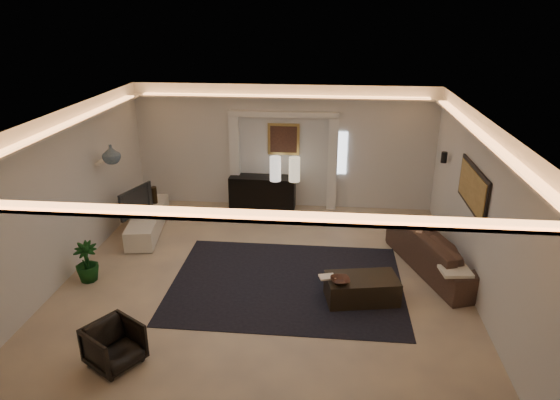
# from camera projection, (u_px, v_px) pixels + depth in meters

# --- Properties ---
(floor) EXTENTS (7.00, 7.00, 0.00)m
(floor) POSITION_uv_depth(u_px,v_px,m) (266.00, 276.00, 8.96)
(floor) COLOR #D1B58A
(floor) RESTS_ON ground
(ceiling) EXTENTS (7.00, 7.00, 0.00)m
(ceiling) POSITION_uv_depth(u_px,v_px,m) (264.00, 116.00, 7.91)
(ceiling) COLOR white
(ceiling) RESTS_ON ground
(wall_back) EXTENTS (7.00, 0.00, 7.00)m
(wall_back) POSITION_uv_depth(u_px,v_px,m) (284.00, 147.00, 11.68)
(wall_back) COLOR silver
(wall_back) RESTS_ON ground
(wall_front) EXTENTS (7.00, 0.00, 7.00)m
(wall_front) POSITION_uv_depth(u_px,v_px,m) (222.00, 323.00, 5.19)
(wall_front) COLOR silver
(wall_front) RESTS_ON ground
(wall_left) EXTENTS (0.00, 7.00, 7.00)m
(wall_left) POSITION_uv_depth(u_px,v_px,m) (67.00, 194.00, 8.76)
(wall_left) COLOR silver
(wall_left) RESTS_ON ground
(wall_right) EXTENTS (0.00, 7.00, 7.00)m
(wall_right) POSITION_uv_depth(u_px,v_px,m) (478.00, 209.00, 8.11)
(wall_right) COLOR silver
(wall_right) RESTS_ON ground
(cove_soffit) EXTENTS (7.00, 7.00, 0.04)m
(cove_soffit) POSITION_uv_depth(u_px,v_px,m) (264.00, 134.00, 8.01)
(cove_soffit) COLOR silver
(cove_soffit) RESTS_ON ceiling
(daylight_slit) EXTENTS (0.25, 0.03, 1.00)m
(daylight_slit) POSITION_uv_depth(u_px,v_px,m) (341.00, 153.00, 11.57)
(daylight_slit) COLOR white
(daylight_slit) RESTS_ON wall_back
(area_rug) EXTENTS (4.00, 3.00, 0.01)m
(area_rug) POSITION_uv_depth(u_px,v_px,m) (287.00, 283.00, 8.73)
(area_rug) COLOR black
(area_rug) RESTS_ON ground
(pilaster_left) EXTENTS (0.22, 0.20, 2.20)m
(pilaster_left) POSITION_uv_depth(u_px,v_px,m) (235.00, 161.00, 11.82)
(pilaster_left) COLOR silver
(pilaster_left) RESTS_ON ground
(pilaster_right) EXTENTS (0.22, 0.20, 2.20)m
(pilaster_right) POSITION_uv_depth(u_px,v_px,m) (332.00, 164.00, 11.61)
(pilaster_right) COLOR silver
(pilaster_right) RESTS_ON ground
(alcove_header) EXTENTS (2.52, 0.20, 0.12)m
(alcove_header) POSITION_uv_depth(u_px,v_px,m) (283.00, 114.00, 11.30)
(alcove_header) COLOR silver
(alcove_header) RESTS_ON wall_back
(painting_frame) EXTENTS (0.74, 0.04, 0.74)m
(painting_frame) POSITION_uv_depth(u_px,v_px,m) (284.00, 139.00, 11.58)
(painting_frame) COLOR tan
(painting_frame) RESTS_ON wall_back
(painting_canvas) EXTENTS (0.62, 0.02, 0.62)m
(painting_canvas) POSITION_uv_depth(u_px,v_px,m) (284.00, 139.00, 11.56)
(painting_canvas) COLOR #4C2D1E
(painting_canvas) RESTS_ON wall_back
(art_panel_frame) EXTENTS (0.04, 1.64, 0.74)m
(art_panel_frame) POSITION_uv_depth(u_px,v_px,m) (473.00, 188.00, 8.30)
(art_panel_frame) COLOR black
(art_panel_frame) RESTS_ON wall_right
(art_panel_gold) EXTENTS (0.02, 1.50, 0.62)m
(art_panel_gold) POSITION_uv_depth(u_px,v_px,m) (472.00, 188.00, 8.30)
(art_panel_gold) COLOR tan
(art_panel_gold) RESTS_ON wall_right
(wall_sconce) EXTENTS (0.12, 0.12, 0.22)m
(wall_sconce) POSITION_uv_depth(u_px,v_px,m) (444.00, 157.00, 10.08)
(wall_sconce) COLOR black
(wall_sconce) RESTS_ON wall_right
(wall_niche) EXTENTS (0.10, 0.55, 0.04)m
(wall_niche) POSITION_uv_depth(u_px,v_px,m) (103.00, 161.00, 9.98)
(wall_niche) COLOR silver
(wall_niche) RESTS_ON wall_left
(console) EXTENTS (1.56, 0.52, 0.77)m
(console) POSITION_uv_depth(u_px,v_px,m) (262.00, 192.00, 11.87)
(console) COLOR black
(console) RESTS_ON ground
(lamp_left) EXTENTS (0.27, 0.27, 0.57)m
(lamp_left) POSITION_uv_depth(u_px,v_px,m) (275.00, 168.00, 11.37)
(lamp_left) COLOR white
(lamp_left) RESTS_ON console
(lamp_right) EXTENTS (0.30, 0.30, 0.57)m
(lamp_right) POSITION_uv_depth(u_px,v_px,m) (294.00, 169.00, 11.33)
(lamp_right) COLOR beige
(lamp_right) RESTS_ON console
(media_ledge) EXTENTS (0.88, 2.26, 0.41)m
(media_ledge) POSITION_uv_depth(u_px,v_px,m) (148.00, 221.00, 10.70)
(media_ledge) COLOR beige
(media_ledge) RESTS_ON ground
(tv) EXTENTS (1.00, 0.43, 0.58)m
(tv) POSITION_uv_depth(u_px,v_px,m) (132.00, 200.00, 10.47)
(tv) COLOR black
(tv) RESTS_ON media_ledge
(figurine) EXTENTS (0.17, 0.17, 0.37)m
(figurine) POSITION_uv_depth(u_px,v_px,m) (154.00, 194.00, 11.07)
(figurine) COLOR black
(figurine) RESTS_ON media_ledge
(ginger_jar) EXTENTS (0.47, 0.47, 0.37)m
(ginger_jar) POSITION_uv_depth(u_px,v_px,m) (111.00, 154.00, 9.66)
(ginger_jar) COLOR slate
(ginger_jar) RESTS_ON wall_niche
(plant) EXTENTS (0.49, 0.49, 0.72)m
(plant) POSITION_uv_depth(u_px,v_px,m) (87.00, 262.00, 8.71)
(plant) COLOR #0D340F
(plant) RESTS_ON ground
(sofa) EXTENTS (2.69, 1.76, 0.73)m
(sofa) POSITION_uv_depth(u_px,v_px,m) (441.00, 251.00, 9.08)
(sofa) COLOR #533919
(sofa) RESTS_ON ground
(throw_blanket) EXTENTS (0.52, 0.45, 0.05)m
(throw_blanket) POSITION_uv_depth(u_px,v_px,m) (456.00, 271.00, 8.02)
(throw_blanket) COLOR beige
(throw_blanket) RESTS_ON sofa
(throw_pillow) EXTENTS (0.21, 0.38, 0.36)m
(throw_pillow) POSITION_uv_depth(u_px,v_px,m) (419.00, 238.00, 9.19)
(throw_pillow) COLOR tan
(throw_pillow) RESTS_ON sofa
(coffee_table) EXTENTS (1.25, 0.83, 0.43)m
(coffee_table) POSITION_uv_depth(u_px,v_px,m) (362.00, 289.00, 8.16)
(coffee_table) COLOR black
(coffee_table) RESTS_ON ground
(bowl) EXTENTS (0.36, 0.36, 0.08)m
(bowl) POSITION_uv_depth(u_px,v_px,m) (340.00, 281.00, 7.93)
(bowl) COLOR #3C251B
(bowl) RESTS_ON coffee_table
(magazine) EXTENTS (0.29, 0.25, 0.03)m
(magazine) POSITION_uv_depth(u_px,v_px,m) (327.00, 277.00, 8.08)
(magazine) COLOR #FFE8CD
(magazine) RESTS_ON coffee_table
(armchair) EXTENTS (0.90, 0.89, 0.60)m
(armchair) POSITION_uv_depth(u_px,v_px,m) (114.00, 345.00, 6.67)
(armchair) COLOR black
(armchair) RESTS_ON ground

